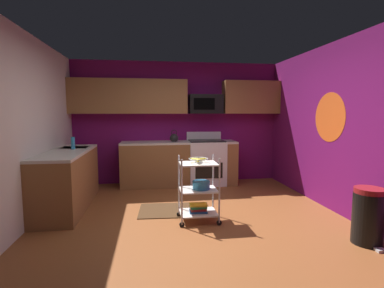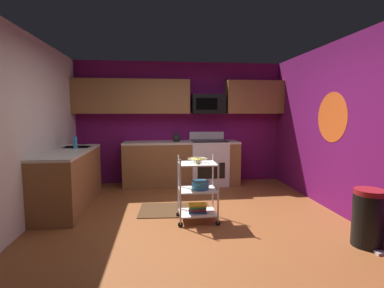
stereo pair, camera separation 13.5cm
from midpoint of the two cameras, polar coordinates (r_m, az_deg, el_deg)
floor at (r=4.27m, az=-0.59°, el=-15.04°), size 4.40×4.80×0.04m
wall_back at (r=6.40m, az=-3.47°, el=4.17°), size 4.52×0.06×2.60m
wall_left at (r=4.30m, az=-31.56°, el=2.28°), size 0.06×4.80×2.60m
wall_right at (r=4.81m, az=26.78°, el=2.85°), size 0.06×4.80×2.60m
wall_flower_decal at (r=5.04m, az=24.59°, el=4.79°), size 0.00×0.78×0.78m
counter_run at (r=5.60m, az=-11.39°, el=-4.85°), size 3.40×2.49×0.92m
oven_range at (r=6.23m, az=2.15°, el=-3.48°), size 0.76×0.65×1.10m
upper_cabinets at (r=6.20m, az=-4.56°, el=9.18°), size 4.40×0.33×0.70m
microwave at (r=6.25m, az=2.01°, el=7.80°), size 0.70×0.39×0.40m
rolling_cart at (r=4.12m, az=0.30°, el=-8.89°), size 0.58×0.42×0.91m
fruit_bowl at (r=4.03m, az=0.30°, el=-3.07°), size 0.27×0.27×0.07m
mixing_bowl_large at (r=4.11m, az=0.85°, el=-7.98°), size 0.25×0.25×0.11m
book_stack at (r=4.20m, az=0.30°, el=-12.41°), size 0.26×0.20×0.12m
kettle at (r=6.08m, az=-4.15°, el=1.19°), size 0.21×0.18×0.26m
dish_soap_bottle at (r=5.23m, az=-22.93°, el=0.17°), size 0.06×0.06×0.20m
trash_can at (r=4.00m, az=30.34°, el=-12.07°), size 0.34×0.42×0.66m
floor_rug at (r=4.68m, az=-4.22°, el=-12.74°), size 1.14×0.76×0.01m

